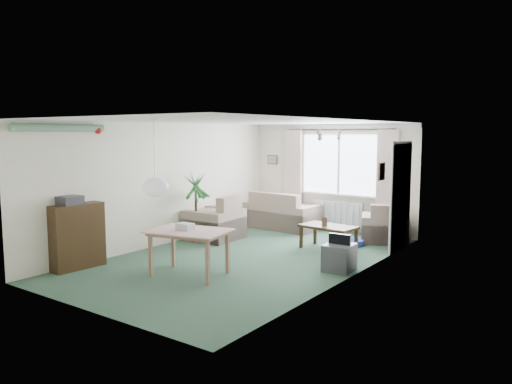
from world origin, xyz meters
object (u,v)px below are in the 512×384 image
Objects in this scene: sofa at (283,210)px; houseplant at (196,207)px; pet_bed at (349,242)px; armchair_corner at (384,222)px; bookshelf at (77,236)px; tv_cube at (339,258)px; armchair_left at (214,217)px; coffee_table at (328,237)px; dining_table at (189,253)px.

houseplant is (-0.67, -2.24, 0.29)m from sofa.
armchair_corner is at bearing 57.99° from pet_bed.
sofa reaches higher than armchair_corner.
sofa is 1.60× the size of bookshelf.
armchair_corner is at bearing 91.36° from tv_cube.
sofa is at bearing 160.97° from armchair_left.
tv_cube is at bearing -55.86° from coffee_table.
coffee_table is (1.85, -1.31, -0.19)m from sofa.
bookshelf is 5.07m from pet_bed.
armchair_left is at bearing 9.40° from armchair_corner.
armchair_corner reaches higher than pet_bed.
sofa is 3.70m from tv_cube.
bookshelf reaches higher than dining_table.
coffee_table reaches higher than tv_cube.
pet_bed is (2.69, 1.51, -0.66)m from houseplant.
tv_cube is (0.22, -2.51, -0.18)m from armchair_corner.
tv_cube is at bearing -69.90° from pet_bed.
coffee_table is 2.95m from dining_table.
pet_bed is at bearing 71.37° from dining_table.
armchair_corner is at bearing 118.14° from armchair_left.
sofa is at bearing -22.70° from armchair_corner.
sofa reaches higher than dining_table.
tv_cube reaches higher than pet_bed.
bookshelf is at bearing -94.12° from houseplant.
sofa is 1.92m from armchair_left.
tv_cube is (3.54, 2.34, -0.31)m from bookshelf.
armchair_left is 3.04m from bookshelf.
tv_cube is at bearing -5.09° from houseplant.
pet_bed is at bearing 29.34° from houseplant.
sofa is at bearing 160.28° from pet_bed.
sofa is 4.19m from dining_table.
houseplant is (-2.52, -0.92, 0.48)m from coffee_table.
armchair_corner is 0.87× the size of armchair_left.
coffee_table is at bearing 120.36° from tv_cube.
armchair_left is 0.72× the size of houseplant.
tv_cube is at bearing 37.12° from bookshelf.
dining_table is 3.57m from pet_bed.
houseplant is at bearing 76.49° from sofa.
sofa is 1.65× the size of coffee_table.
tv_cube is 1.93m from pet_bed.
armchair_corner is 0.62× the size of houseplant.
armchair_corner is 3.84m from houseplant.
armchair_left is at bearing -167.24° from coffee_table.
pet_bed is (1.14, 3.37, -0.29)m from dining_table.
bookshelf is 2.65m from houseplant.
dining_table is at bearing 27.71° from bookshelf.
dining_table is (0.88, -4.10, -0.08)m from sofa.
coffee_table is 0.93× the size of dining_table.
coffee_table reaches higher than pet_bed.
armchair_left reaches higher than tv_cube.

